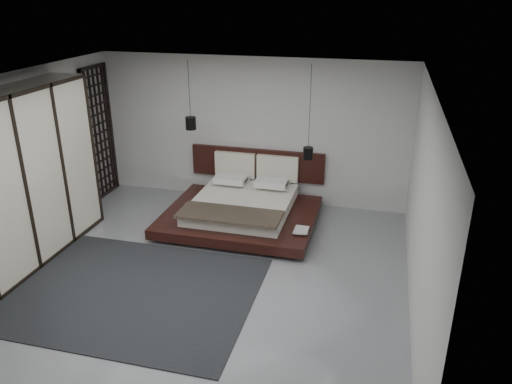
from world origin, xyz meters
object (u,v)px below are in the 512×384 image
(pendant_right, at_px, (308,153))
(lattice_screen, at_px, (100,133))
(pendant_left, at_px, (191,123))
(rug, at_px, (122,290))
(bed, at_px, (243,207))
(wardrobe, at_px, (28,175))

(pendant_right, bearing_deg, lattice_screen, 178.18)
(lattice_screen, distance_m, pendant_left, 2.02)
(lattice_screen, distance_m, pendant_right, 4.16)
(pendant_left, bearing_deg, rug, -88.76)
(pendant_left, relative_size, pendant_right, 0.77)
(bed, bearing_deg, pendant_right, 20.40)
(bed, distance_m, wardrobe, 3.57)
(pendant_right, bearing_deg, pendant_left, 180.00)
(pendant_right, xyz_separation_m, wardrobe, (-3.91, -2.34, 0.05))
(lattice_screen, xyz_separation_m, pendant_right, (4.16, -0.13, -0.03))
(bed, bearing_deg, wardrobe, -145.55)
(pendant_left, distance_m, rug, 3.43)
(lattice_screen, relative_size, pendant_left, 2.06)
(rug, bearing_deg, lattice_screen, 123.12)
(pendant_right, relative_size, wardrobe, 0.61)
(lattice_screen, xyz_separation_m, bed, (3.07, -0.54, -1.02))
(lattice_screen, relative_size, pendant_right, 1.58)
(lattice_screen, xyz_separation_m, wardrobe, (0.25, -2.47, 0.02))
(lattice_screen, bearing_deg, wardrobe, -84.19)
(lattice_screen, relative_size, bed, 0.98)
(bed, height_order, rug, bed)
(pendant_right, bearing_deg, bed, -159.60)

